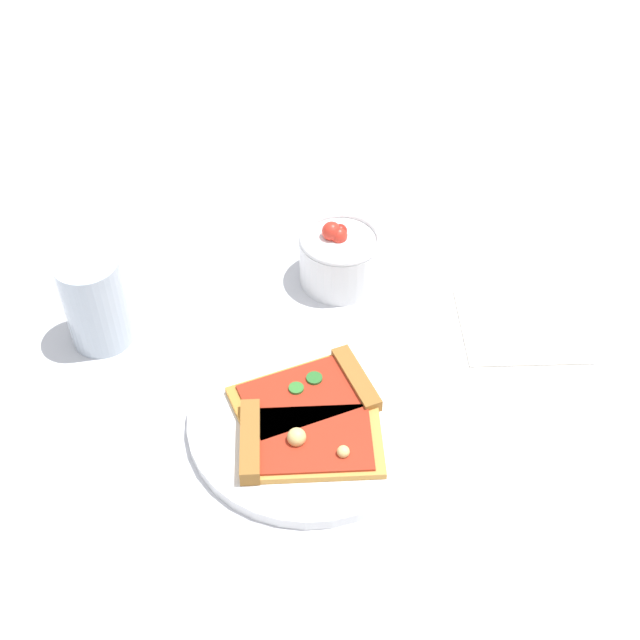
{
  "coord_description": "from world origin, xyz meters",
  "views": [
    {
      "loc": [
        -0.56,
        -0.16,
        0.71
      ],
      "look_at": [
        0.1,
        -0.01,
        0.03
      ],
      "focal_mm": 46.63,
      "sensor_mm": 36.0,
      "label": 1
    }
  ],
  "objects_px": {
    "salad_bowl": "(340,256)",
    "soda_glass": "(96,305)",
    "pizza_slice_far": "(312,395)",
    "plate": "(310,419)",
    "pizza_slice_near": "(299,441)",
    "paper_napkin": "(520,325)"
  },
  "relations": [
    {
      "from": "pizza_slice_near",
      "to": "pizza_slice_far",
      "type": "bearing_deg",
      "value": 1.34
    },
    {
      "from": "pizza_slice_far",
      "to": "salad_bowl",
      "type": "xyz_separation_m",
      "value": [
        0.21,
        0.01,
        0.02
      ]
    },
    {
      "from": "plate",
      "to": "soda_glass",
      "type": "xyz_separation_m",
      "value": [
        0.07,
        0.27,
        0.05
      ]
    },
    {
      "from": "soda_glass",
      "to": "paper_napkin",
      "type": "relative_size",
      "value": 0.8
    },
    {
      "from": "soda_glass",
      "to": "pizza_slice_far",
      "type": "bearing_deg",
      "value": -100.39
    },
    {
      "from": "pizza_slice_far",
      "to": "salad_bowl",
      "type": "distance_m",
      "value": 0.21
    },
    {
      "from": "salad_bowl",
      "to": "soda_glass",
      "type": "distance_m",
      "value": 0.3
    },
    {
      "from": "pizza_slice_near",
      "to": "paper_napkin",
      "type": "height_order",
      "value": "pizza_slice_near"
    },
    {
      "from": "plate",
      "to": "soda_glass",
      "type": "bearing_deg",
      "value": 75.04
    },
    {
      "from": "plate",
      "to": "pizza_slice_near",
      "type": "distance_m",
      "value": 0.04
    },
    {
      "from": "pizza_slice_near",
      "to": "salad_bowl",
      "type": "distance_m",
      "value": 0.28
    },
    {
      "from": "salad_bowl",
      "to": "paper_napkin",
      "type": "distance_m",
      "value": 0.23
    },
    {
      "from": "plate",
      "to": "paper_napkin",
      "type": "height_order",
      "value": "plate"
    },
    {
      "from": "pizza_slice_near",
      "to": "plate",
      "type": "bearing_deg",
      "value": -2.2
    },
    {
      "from": "salad_bowl",
      "to": "plate",
      "type": "bearing_deg",
      "value": -176.04
    },
    {
      "from": "soda_glass",
      "to": "pizza_slice_near",
      "type": "bearing_deg",
      "value": -112.94
    },
    {
      "from": "paper_napkin",
      "to": "pizza_slice_near",
      "type": "bearing_deg",
      "value": 138.35
    },
    {
      "from": "pizza_slice_far",
      "to": "salad_bowl",
      "type": "bearing_deg",
      "value": 3.56
    },
    {
      "from": "salad_bowl",
      "to": "soda_glass",
      "type": "bearing_deg",
      "value": 123.01
    },
    {
      "from": "plate",
      "to": "salad_bowl",
      "type": "xyz_separation_m",
      "value": [
        0.23,
        0.02,
        0.03
      ]
    },
    {
      "from": "salad_bowl",
      "to": "pizza_slice_near",
      "type": "bearing_deg",
      "value": -176.95
    },
    {
      "from": "plate",
      "to": "salad_bowl",
      "type": "distance_m",
      "value": 0.24
    }
  ]
}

